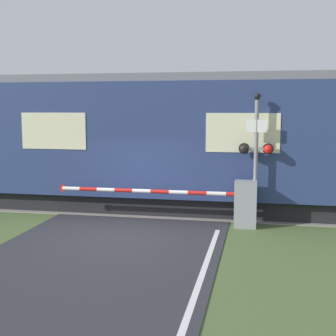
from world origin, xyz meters
The scene contains 5 objects.
ground_plane centered at (0.00, 0.00, 0.00)m, with size 80.00×80.00×0.00m, color #4C6033.
track_bed centered at (0.00, 3.57, 0.02)m, with size 36.00×3.20×0.13m.
train centered at (-2.70, 3.57, 2.18)m, with size 20.49×3.20×4.27m.
crossing_barrier centered at (2.64, 1.53, 0.69)m, with size 5.72×0.44×1.29m.
signal_post centered at (3.31, 1.70, 2.08)m, with size 0.94×0.26×3.66m.
Camera 1 is at (3.41, -11.19, 3.26)m, focal length 50.00 mm.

